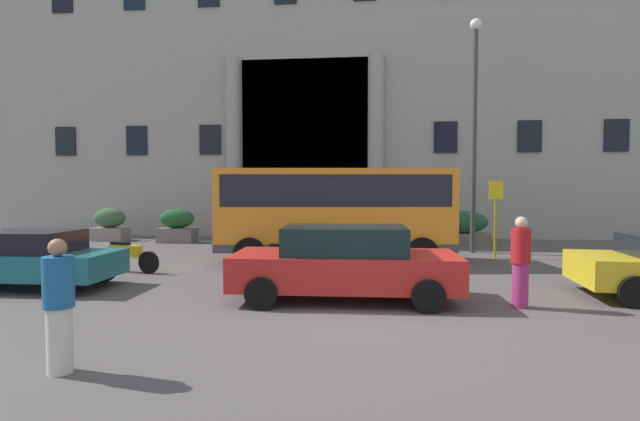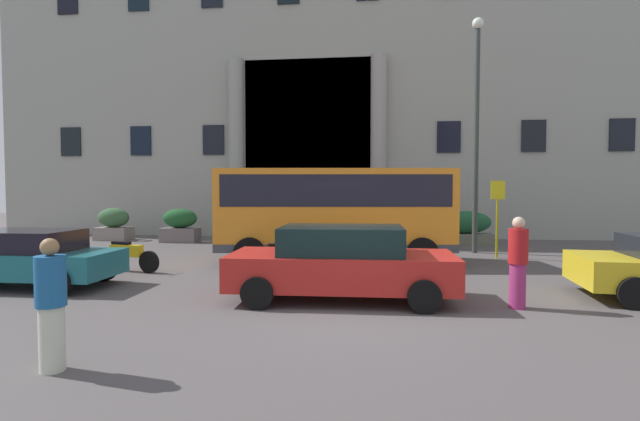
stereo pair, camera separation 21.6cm
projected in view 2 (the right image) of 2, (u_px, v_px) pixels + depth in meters
The scene contains 14 objects.
ground_plane at pixel (355, 311), 8.95m from camera, with size 80.00×64.00×0.12m, color #524C4D.
office_building_facade at pixel (369, 40), 25.83m from camera, with size 36.63×9.61×20.98m.
orange_minibus at pixel (335, 207), 14.43m from camera, with size 7.21×3.31×2.86m.
bus_stop_sign at pixel (497, 210), 15.32m from camera, with size 0.44×0.08×2.53m.
hedge_planter_west at pixel (180, 226), 20.05m from camera, with size 1.55×0.84×1.43m.
hedge_planter_far_west at pixel (466, 228), 19.10m from camera, with size 2.07×0.81×1.37m.
hedge_planter_far_east at pixel (114, 225), 20.86m from camera, with size 1.48×0.92×1.43m.
parked_sedan_second at pixel (342, 262), 9.60m from camera, with size 4.59×2.17×1.50m.
parked_compact_extra at pixel (25, 258), 10.84m from camera, with size 4.17×1.92×1.32m.
motorcycle_far_end at pixel (283, 257), 12.51m from camera, with size 1.94×0.72×0.89m.
motorcycle_near_kerb at pixel (125, 255), 12.90m from camera, with size 2.06×0.71×0.89m.
pedestrian_man_red_shirt at pixel (518, 262), 8.88m from camera, with size 0.36×0.36×1.74m.
pedestrian_woman_with_bag at pixel (51, 305), 5.81m from camera, with size 0.36×0.36×1.66m.
lamppost_plaza_centre at pixel (476, 118), 16.49m from camera, with size 0.40×0.40×8.23m.
Camera 2 is at (0.36, -8.88, 2.26)m, focal length 26.38 mm.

